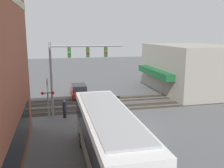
% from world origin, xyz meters
% --- Properties ---
extents(ground_plane, '(120.00, 120.00, 0.00)m').
position_xyz_m(ground_plane, '(0.00, 0.00, 0.00)').
color(ground_plane, '#565659').
extents(shop_building, '(13.10, 9.99, 6.03)m').
position_xyz_m(shop_building, '(11.45, -11.86, 3.01)').
color(shop_building, gray).
rests_on(shop_building, ground).
extents(city_bus, '(10.61, 2.59, 3.40)m').
position_xyz_m(city_bus, '(-5.56, 2.80, 1.87)').
color(city_bus, white).
rests_on(city_bus, ground).
extents(traffic_signal_gantry, '(0.42, 6.65, 6.79)m').
position_xyz_m(traffic_signal_gantry, '(4.21, 3.87, 5.00)').
color(traffic_signal_gantry, gray).
rests_on(traffic_signal_gantry, ground).
extents(crossing_signal, '(1.41, 1.18, 3.81)m').
position_xyz_m(crossing_signal, '(4.22, 6.22, 2.30)').
color(crossing_signal, gray).
rests_on(crossing_signal, ground).
extents(rail_track_near, '(2.60, 60.00, 0.15)m').
position_xyz_m(rail_track_near, '(6.00, 0.00, 0.03)').
color(rail_track_near, '#332D28').
rests_on(rail_track_near, ground).
extents(rail_track_far, '(2.60, 60.00, 0.15)m').
position_xyz_m(rail_track_far, '(9.20, 0.00, 0.03)').
color(rail_track_far, '#332D28').
rests_on(rail_track_far, ground).
extents(parked_car_red, '(4.54, 1.82, 1.50)m').
position_xyz_m(parked_car_red, '(11.32, 2.80, 0.69)').
color(parked_car_red, '#B21E19').
rests_on(parked_car_red, ground).
extents(pedestrian_near_bus, '(0.34, 0.34, 1.86)m').
position_xyz_m(pedestrian_near_bus, '(-4.53, 0.84, 0.96)').
color(pedestrian_near_bus, '#473828').
rests_on(pedestrian_near_bus, ground).
extents(pedestrian_at_crossing, '(0.34, 0.34, 1.67)m').
position_xyz_m(pedestrian_at_crossing, '(3.90, 4.82, 0.85)').
color(pedestrian_at_crossing, black).
rests_on(pedestrian_at_crossing, ground).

